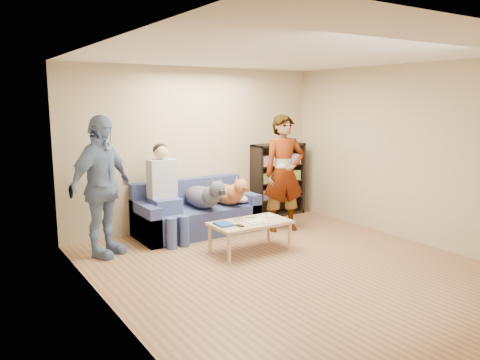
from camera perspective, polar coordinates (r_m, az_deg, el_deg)
ground at (r=5.97m, az=6.41°, el=-10.69°), size 5.00×5.00×0.00m
ceiling at (r=5.62m, az=6.93°, el=15.01°), size 5.00×5.00×0.00m
wall_back at (r=7.72m, az=-5.29°, el=3.93°), size 4.50×0.00×4.50m
wall_left at (r=4.57m, az=-15.62°, el=-0.43°), size 0.00×5.00×5.00m
wall_right at (r=7.29m, az=20.43°, el=3.01°), size 0.00×5.00×5.00m
blanket at (r=7.60m, az=0.22°, el=-2.31°), size 0.36×0.30×0.12m
person_standing_right at (r=7.46m, az=5.39°, el=0.82°), size 0.77×0.60×1.85m
person_standing_left at (r=6.44m, az=-16.55°, el=-0.78°), size 1.18×0.99×1.89m
held_controller at (r=7.15m, az=5.15°, el=1.84°), size 0.05×0.13×0.03m
notebook_blue at (r=6.30m, az=-2.02°, el=-5.40°), size 0.20×0.26×0.03m
papers at (r=6.42m, az=2.13°, el=-5.16°), size 0.26×0.20×0.02m
magazine at (r=6.45m, az=2.25°, el=-4.97°), size 0.22×0.17×0.01m
camera_silver at (r=6.50m, az=-0.22°, el=-4.81°), size 0.11×0.06×0.05m
controller_a at (r=6.70m, az=2.76°, el=-4.45°), size 0.04×0.13×0.03m
controller_b at (r=6.69m, az=3.72°, el=-4.49°), size 0.09×0.06×0.03m
headphone_cup_a at (r=6.56m, az=2.80°, el=-4.80°), size 0.07×0.07×0.02m
headphone_cup_b at (r=6.63m, az=2.40°, el=-4.66°), size 0.07×0.07×0.02m
pen_orange at (r=6.33m, az=1.93°, el=-5.40°), size 0.13×0.06×0.01m
pen_black at (r=6.68m, az=1.24°, el=-4.59°), size 0.13×0.08×0.01m
wallet at (r=6.24m, az=-0.02°, el=-5.59°), size 0.07×0.12×0.02m
sofa at (r=7.43m, az=-5.41°, el=-4.28°), size 1.90×0.85×0.82m
person_seated at (r=6.97m, az=-9.14°, el=-1.16°), size 0.40×0.73×1.47m
dog_gray at (r=7.20m, az=-4.39°, el=-1.95°), size 0.38×1.24×0.56m
dog_tan at (r=7.44m, az=-1.41°, el=-1.60°), size 0.36×1.14×0.53m
coffee_table at (r=6.48m, az=1.26°, el=-5.49°), size 1.10×0.60×0.42m
bookshelf at (r=8.50m, az=4.60°, el=0.25°), size 1.00×0.34×1.30m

